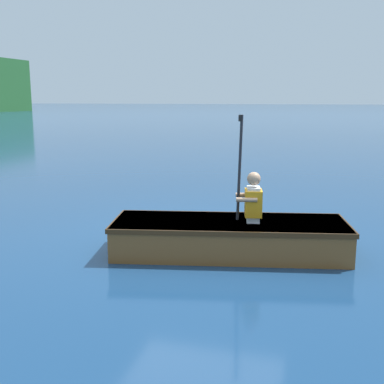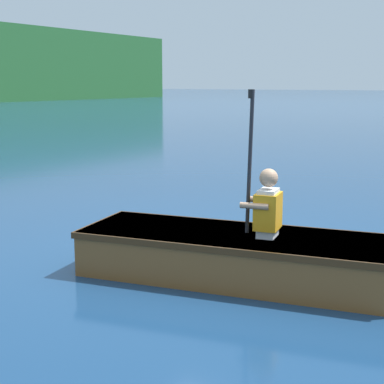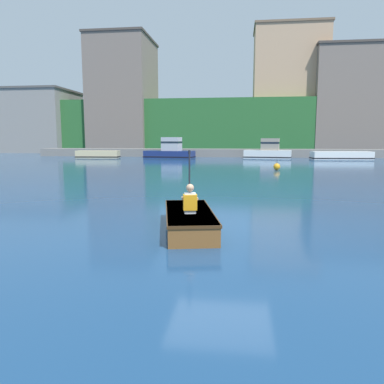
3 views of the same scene
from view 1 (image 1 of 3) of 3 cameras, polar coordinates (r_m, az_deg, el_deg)
name	(u,v)px [view 1 (image 1 of 3)]	position (r m, az deg, el deg)	size (l,w,h in m)	color
ground_plane	(198,236)	(7.06, 0.75, -5.18)	(300.00, 300.00, 0.00)	navy
rowboat_foreground	(226,235)	(6.21, 4.07, -5.12)	(1.61, 3.15, 0.44)	brown
person_paddler	(252,199)	(6.10, 7.18, -0.82)	(0.40, 0.38, 1.34)	silver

